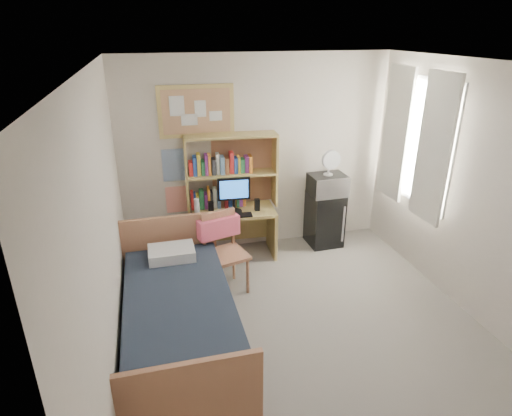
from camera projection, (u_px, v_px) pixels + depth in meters
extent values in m
cube|color=gray|center=(309.00, 335.00, 4.33)|extent=(3.60, 4.20, 0.02)
cube|color=white|center=(326.00, 65.00, 3.31)|extent=(3.60, 4.20, 0.02)
cube|color=beige|center=(257.00, 155.00, 5.69)|extent=(3.60, 0.04, 2.60)
cube|color=beige|center=(490.00, 401.00, 1.95)|extent=(3.60, 0.04, 2.60)
cube|color=beige|center=(106.00, 241.00, 3.41)|extent=(0.04, 4.20, 2.60)
cube|color=beige|center=(486.00, 199.00, 4.24)|extent=(0.04, 4.20, 2.60)
cube|color=white|center=(415.00, 141.00, 5.18)|extent=(0.10, 1.40, 1.70)
cube|color=white|center=(434.00, 150.00, 4.82)|extent=(0.04, 0.55, 1.70)
cube|color=white|center=(395.00, 134.00, 5.53)|extent=(0.04, 0.55, 1.70)
cube|color=tan|center=(196.00, 111.00, 5.26)|extent=(0.94, 0.03, 0.64)
cube|color=#2854A0|center=(174.00, 165.00, 5.45)|extent=(0.30, 0.01, 0.42)
cube|color=#F4442B|center=(177.00, 199.00, 5.63)|extent=(0.28, 0.01, 0.36)
cube|color=tan|center=(234.00, 233.00, 5.71)|extent=(1.10, 0.61, 0.67)
cube|color=#AF7653|center=(227.00, 254.00, 4.89)|extent=(0.59, 0.59, 0.95)
cube|color=black|center=(324.00, 219.00, 6.03)|extent=(0.46, 0.46, 0.76)
cube|color=#19212D|center=(180.00, 321.00, 4.08)|extent=(1.03, 2.05, 0.56)
cube|color=tan|center=(231.00, 171.00, 5.53)|extent=(1.20, 0.38, 0.97)
cube|color=black|center=(234.00, 196.00, 5.44)|extent=(0.42, 0.06, 0.44)
cube|color=black|center=(236.00, 216.00, 5.40)|extent=(0.42, 0.16, 0.02)
cube|color=black|center=(211.00, 208.00, 5.44)|extent=(0.07, 0.07, 0.16)
cube|color=black|center=(257.00, 205.00, 5.55)|extent=(0.07, 0.07, 0.16)
cylinder|color=silver|center=(197.00, 208.00, 5.36)|extent=(0.07, 0.07, 0.23)
cube|color=#FD6079|center=(218.00, 227.00, 4.95)|extent=(0.52, 0.28, 0.24)
cube|color=silver|center=(327.00, 185.00, 5.81)|extent=(0.49, 0.38, 0.28)
cylinder|color=silver|center=(329.00, 164.00, 5.70)|extent=(0.26, 0.26, 0.32)
cube|color=silver|center=(172.00, 253.00, 4.62)|extent=(0.49, 0.34, 0.12)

